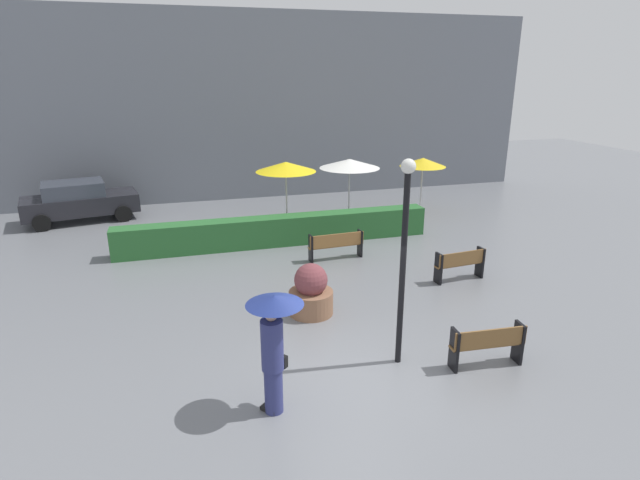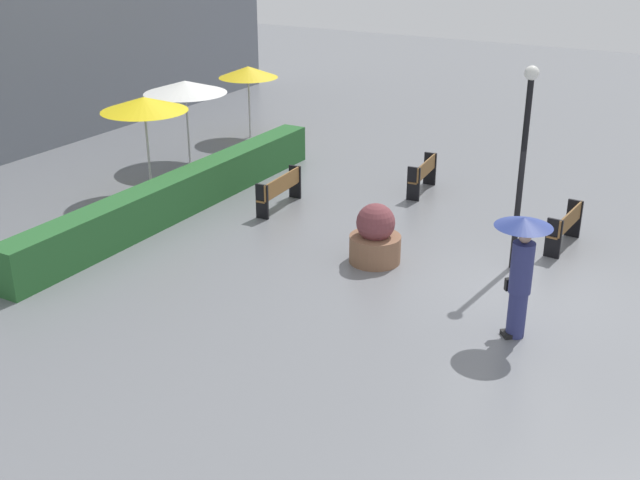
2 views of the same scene
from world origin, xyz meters
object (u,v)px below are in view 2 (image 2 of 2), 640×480
object	(u,v)px
patio_umbrella_yellow_far	(248,72)
bench_near_right	(566,225)
bench_far_right	(423,173)
planter_pot	(375,237)
patio_umbrella_white	(185,87)
lamp_post	(524,149)
bench_back_row	(280,188)
patio_umbrella_yellow	(144,104)
pedestrian_with_umbrella	(521,262)

from	to	relation	value
patio_umbrella_yellow_far	bench_near_right	bearing A→B (deg)	-110.20
bench_far_right	planter_pot	xyz separation A→B (m)	(-4.57, -0.84, 0.02)
bench_far_right	patio_umbrella_yellow_far	bearing A→B (deg)	72.05
patio_umbrella_white	lamp_post	bearing A→B (deg)	-103.65
bench_near_right	bench_back_row	size ratio (longest dim) A/B	0.86
bench_back_row	bench_far_right	bearing A→B (deg)	-42.52
bench_back_row	planter_pot	world-z (taller)	planter_pot
bench_back_row	patio_umbrella_white	bearing A→B (deg)	66.21
planter_pot	patio_umbrella_white	size ratio (longest dim) A/B	0.54
patio_umbrella_yellow	patio_umbrella_white	distance (m)	2.90
pedestrian_with_umbrella	lamp_post	world-z (taller)	lamp_post
pedestrian_with_umbrella	patio_umbrella_yellow_far	world-z (taller)	patio_umbrella_yellow_far
pedestrian_with_umbrella	lamp_post	bearing A→B (deg)	17.59
planter_pot	patio_umbrella_yellow	bearing A→B (deg)	82.36
planter_pot	lamp_post	xyz separation A→B (m)	(1.14, -2.60, 1.98)
bench_near_right	bench_back_row	distance (m)	6.77
planter_pot	patio_umbrella_white	xyz separation A→B (m)	(3.67, 7.81, 1.66)
planter_pot	patio_umbrella_yellow	xyz separation A→B (m)	(0.93, 6.89, 1.83)
pedestrian_with_umbrella	patio_umbrella_white	bearing A→B (deg)	65.08
lamp_post	patio_umbrella_white	xyz separation A→B (m)	(2.53, 10.41, -0.31)
bench_near_right	patio_umbrella_yellow	distance (m)	10.48
lamp_post	patio_umbrella_yellow	size ratio (longest dim) A/B	1.62
bench_near_right	patio_umbrella_white	xyz separation A→B (m)	(0.91, 11.07, 1.70)
bench_back_row	patio_umbrella_yellow_far	world-z (taller)	patio_umbrella_yellow_far
pedestrian_with_umbrella	patio_umbrella_yellow	xyz separation A→B (m)	(2.49, 10.35, 0.99)
patio_umbrella_yellow_far	planter_pot	bearing A→B (deg)	-131.09
bench_near_right	bench_far_right	bearing A→B (deg)	66.10
bench_near_right	planter_pot	size ratio (longest dim) A/B	1.20
patio_umbrella_yellow	patio_umbrella_yellow_far	xyz separation A→B (m)	(5.92, 0.95, -0.27)
lamp_post	pedestrian_with_umbrella	bearing A→B (deg)	-162.41
planter_pot	patio_umbrella_yellow_far	world-z (taller)	patio_umbrella_yellow_far
bench_near_right	patio_umbrella_yellow	xyz separation A→B (m)	(-1.83, 10.15, 1.86)
patio_umbrella_yellow	patio_umbrella_white	world-z (taller)	patio_umbrella_yellow
bench_back_row	patio_umbrella_yellow_far	bearing A→B (deg)	40.81
planter_pot	patio_umbrella_yellow	distance (m)	7.19
planter_pot	patio_umbrella_white	bearing A→B (deg)	64.85
bench_back_row	lamp_post	xyz separation A→B (m)	(-0.60, -6.04, 2.01)
bench_near_right	patio_umbrella_white	bearing A→B (deg)	85.29
bench_back_row	pedestrian_with_umbrella	bearing A→B (deg)	-115.63
bench_far_right	patio_umbrella_yellow_far	xyz separation A→B (m)	(2.27, 7.00, 1.58)
bench_back_row	lamp_post	bearing A→B (deg)	-95.68
bench_back_row	patio_umbrella_yellow	xyz separation A→B (m)	(-0.81, 3.45, 1.86)
bench_near_right	bench_far_right	world-z (taller)	bench_far_right
bench_far_right	patio_umbrella_yellow	world-z (taller)	patio_umbrella_yellow
bench_back_row	pedestrian_with_umbrella	distance (m)	7.70
planter_pot	lamp_post	size ratio (longest dim) A/B	0.31
pedestrian_with_umbrella	patio_umbrella_yellow	distance (m)	10.69
bench_back_row	patio_umbrella_yellow_far	xyz separation A→B (m)	(5.10, 4.41, 1.60)
bench_back_row	bench_near_right	bearing A→B (deg)	-81.38
pedestrian_with_umbrella	patio_umbrella_white	xyz separation A→B (m)	(5.24, 11.27, 0.82)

